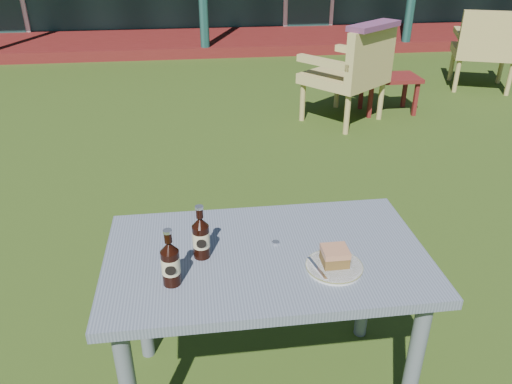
{
  "coord_description": "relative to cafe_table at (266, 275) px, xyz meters",
  "views": [
    {
      "loc": [
        -0.24,
        -3.12,
        1.8
      ],
      "look_at": [
        0.0,
        -1.3,
        0.82
      ],
      "focal_mm": 35.0,
      "sensor_mm": 36.0,
      "label": 1
    }
  ],
  "objects": [
    {
      "name": "ground",
      "position": [
        0.0,
        1.6,
        -0.62
      ],
      "size": [
        80.0,
        80.0,
        0.0
      ],
      "primitive_type": "plane",
      "color": "#334916"
    },
    {
      "name": "cafe_table",
      "position": [
        0.0,
        0.0,
        0.0
      ],
      "size": [
        1.2,
        0.7,
        0.72
      ],
      "color": "slate",
      "rests_on": "ground"
    },
    {
      "name": "plate",
      "position": [
        0.23,
        -0.13,
        0.11
      ],
      "size": [
        0.2,
        0.2,
        0.01
      ],
      "color": "silver",
      "rests_on": "cafe_table"
    },
    {
      "name": "cake_slice",
      "position": [
        0.23,
        -0.11,
        0.15
      ],
      "size": [
        0.09,
        0.09,
        0.06
      ],
      "color": "brown",
      "rests_on": "plate"
    },
    {
      "name": "fork",
      "position": [
        0.16,
        -0.14,
        0.12
      ],
      "size": [
        0.04,
        0.14,
        0.0
      ],
      "primitive_type": "cube",
      "rotation": [
        0.0,
        0.0,
        0.23
      ],
      "color": "silver",
      "rests_on": "plate"
    },
    {
      "name": "cola_bottle_near",
      "position": [
        -0.24,
        0.01,
        0.19
      ],
      "size": [
        0.06,
        0.07,
        0.21
      ],
      "color": "black",
      "rests_on": "cafe_table"
    },
    {
      "name": "cola_bottle_far",
      "position": [
        -0.35,
        -0.14,
        0.19
      ],
      "size": [
        0.06,
        0.07,
        0.21
      ],
      "color": "black",
      "rests_on": "cafe_table"
    },
    {
      "name": "bottle_cap",
      "position": [
        0.05,
        0.06,
        0.11
      ],
      "size": [
        0.03,
        0.03,
        0.01
      ],
      "primitive_type": "cylinder",
      "color": "silver",
      "rests_on": "cafe_table"
    },
    {
      "name": "armchair_left",
      "position": [
        1.36,
        3.27,
        -0.08
      ],
      "size": [
        0.98,
        0.97,
        0.97
      ],
      "color": "tan",
      "rests_on": "ground"
    },
    {
      "name": "armchair_right",
      "position": [
        3.32,
        4.21,
        -0.08
      ],
      "size": [
        0.9,
        0.88,
        0.96
      ],
      "color": "tan",
      "rests_on": "ground"
    },
    {
      "name": "floral_throw",
      "position": [
        1.48,
        3.11,
        0.37
      ],
      "size": [
        0.62,
        0.55,
        0.05
      ],
      "primitive_type": "cube",
      "rotation": [
        0.0,
        0.0,
        3.81
      ],
      "color": "#633356",
      "rests_on": "armchair_left"
    },
    {
      "name": "side_table",
      "position": [
        1.86,
        3.52,
        -0.28
      ],
      "size": [
        0.6,
        0.4,
        0.4
      ],
      "color": "maroon",
      "rests_on": "ground"
    }
  ]
}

